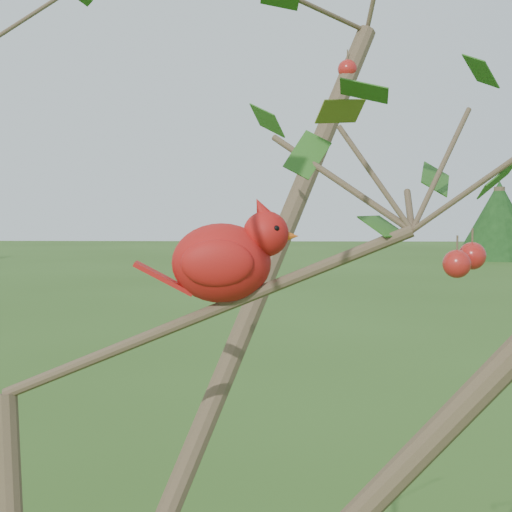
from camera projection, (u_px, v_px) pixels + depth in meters
The scene contains 3 objects.
crabapple_tree at pixel (26, 291), 1.04m from camera, with size 2.35×2.05×2.95m.
cardinal at pixel (227, 259), 1.13m from camera, with size 0.24×0.13×0.17m.
distant_trees at pixel (73, 224), 24.39m from camera, with size 39.38×12.85×3.04m.
Camera 1 is at (0.36, -1.05, 2.25)m, focal length 55.00 mm.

